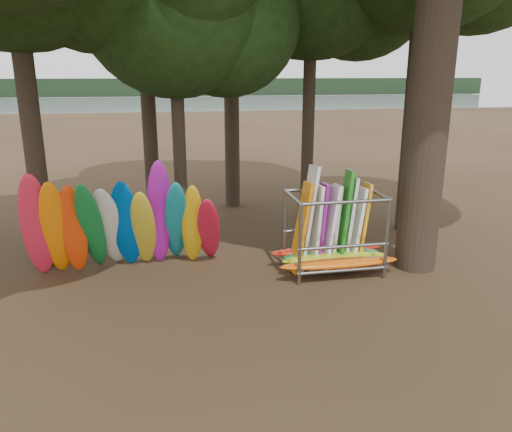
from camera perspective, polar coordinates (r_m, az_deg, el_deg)
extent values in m
plane|color=#47331E|center=(12.76, 1.69, -7.87)|extent=(120.00, 120.00, 0.00)
plane|color=gray|center=(71.61, -9.15, 11.68)|extent=(160.00, 160.00, 0.00)
cube|color=black|center=(121.45, -10.16, 14.28)|extent=(160.00, 4.00, 4.00)
cylinder|color=black|center=(14.37, -24.99, 15.16)|extent=(0.51, 0.51, 10.62)
cylinder|color=black|center=(17.54, -12.47, 16.60)|extent=(0.49, 0.49, 10.91)
cylinder|color=black|center=(19.75, -2.93, 21.15)|extent=(0.58, 0.58, 13.88)
cylinder|color=black|center=(18.17, 6.16, 16.17)|extent=(0.44, 0.44, 10.49)
cylinder|color=black|center=(15.02, -8.94, 12.09)|extent=(0.39, 0.39, 8.37)
cylinder|color=black|center=(17.19, 17.92, 17.98)|extent=(0.49, 0.49, 11.95)
ellipsoid|color=red|center=(13.78, -23.78, -1.04)|extent=(0.90, 1.23, 2.98)
ellipsoid|color=orange|center=(13.72, -21.94, -1.36)|extent=(0.83, 1.40, 2.80)
ellipsoid|color=#F33B0B|center=(13.66, -20.13, -1.53)|extent=(0.73, 1.11, 2.64)
ellipsoid|color=#116F2E|center=(13.60, -18.32, -1.25)|extent=(0.75, 1.83, 2.79)
ellipsoid|color=silver|center=(13.78, -16.38, -1.27)|extent=(0.95, 1.73, 2.59)
ellipsoid|color=#004599|center=(13.64, -14.61, -1.00)|extent=(0.82, 1.34, 2.69)
ellipsoid|color=gold|center=(13.67, -12.74, -1.44)|extent=(0.72, 1.46, 2.45)
ellipsoid|color=#94148F|center=(13.64, -11.00, 0.26)|extent=(0.78, 1.19, 3.14)
ellipsoid|color=teal|center=(13.72, -9.12, -0.67)|extent=(0.65, 1.86, 2.70)
ellipsoid|color=gold|center=(13.68, -7.27, -0.98)|extent=(0.60, 1.14, 2.49)
ellipsoid|color=red|center=(13.69, -5.40, -1.56)|extent=(0.84, 1.74, 2.24)
ellipsoid|color=#E75E0C|center=(13.18, 9.56, -5.33)|extent=(3.21, 0.55, 0.24)
ellipsoid|color=#AEC61A|center=(13.52, 8.98, -4.74)|extent=(2.93, 0.55, 0.24)
ellipsoid|color=#1C8236|center=(13.75, 8.62, -4.37)|extent=(2.74, 0.55, 0.24)
ellipsoid|color=red|center=(14.08, 8.11, -3.85)|extent=(3.23, 0.55, 0.24)
cube|color=orange|center=(13.25, 5.17, -1.37)|extent=(0.56, 0.79, 2.46)
cube|color=silver|center=(13.39, 5.79, -0.29)|extent=(0.62, 0.84, 2.86)
cube|color=silver|center=(13.36, 6.77, -1.52)|extent=(0.34, 0.77, 2.36)
cube|color=#871682|center=(13.55, 7.37, -1.27)|extent=(0.35, 0.75, 2.38)
cube|color=white|center=(13.49, 8.33, -1.46)|extent=(0.50, 0.78, 2.32)
cube|color=silver|center=(13.72, 8.85, -1.24)|extent=(0.32, 0.76, 2.31)
cube|color=#1D7F1C|center=(13.54, 9.96, -0.56)|extent=(0.44, 0.77, 2.75)
cube|color=silver|center=(13.82, 10.40, -0.75)|extent=(0.42, 0.78, 2.51)
cube|color=white|center=(13.80, 11.33, -1.37)|extent=(0.45, 0.75, 2.25)
cube|color=orange|center=(13.92, 11.98, -1.07)|extent=(0.44, 0.74, 2.35)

